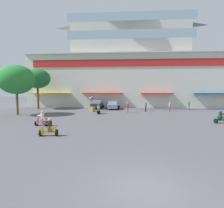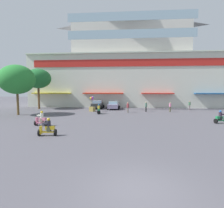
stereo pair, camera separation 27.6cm
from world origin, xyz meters
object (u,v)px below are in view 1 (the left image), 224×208
object	(u,v)px
parked_car_1	(113,105)
pedestrian_1	(146,106)
scooter_rider_7	(42,120)
pedestrian_0	(189,105)
pedestrian_2	(128,107)
scooter_rider_2	(221,118)
parked_car_0	(97,104)
pedestrian_3	(170,106)
scooter_rider_4	(49,129)
plaza_tree_2	(16,79)
plaza_tree_0	(37,79)
scooter_rider_0	(99,110)
balloon_vendor_cart	(92,105)

from	to	relation	value
parked_car_1	pedestrian_1	xyz separation A→B (m)	(5.61, -3.31, 0.21)
parked_car_1	scooter_rider_7	xyz separation A→B (m)	(-6.12, -15.93, -0.10)
parked_car_1	pedestrian_0	xyz separation A→B (m)	(13.54, -0.06, 0.16)
pedestrian_0	pedestrian_2	world-z (taller)	pedestrian_2
scooter_rider_7	pedestrian_2	bearing A→B (deg)	51.56
pedestrian_2	scooter_rider_2	bearing A→B (deg)	-38.45
parked_car_0	pedestrian_3	size ratio (longest dim) A/B	2.48
scooter_rider_4	pedestrian_1	distance (m)	18.92
plaza_tree_2	pedestrian_0	xyz separation A→B (m)	(26.59, 8.61, -4.16)
plaza_tree_0	pedestrian_3	xyz separation A→B (m)	(23.37, -2.63, -4.70)
plaza_tree_2	scooter_rider_4	world-z (taller)	plaza_tree_2
scooter_rider_0	balloon_vendor_cart	bearing A→B (deg)	118.67
scooter_rider_7	pedestrian_2	world-z (taller)	pedestrian_2
plaza_tree_2	pedestrian_2	world-z (taller)	plaza_tree_2
scooter_rider_7	balloon_vendor_cart	size ratio (longest dim) A/B	0.61
pedestrian_2	plaza_tree_2	bearing A→B (deg)	-166.42
parked_car_0	pedestrian_2	distance (m)	8.14
scooter_rider_7	parked_car_0	bearing A→B (deg)	79.83
plaza_tree_0	pedestrian_3	world-z (taller)	plaza_tree_0
balloon_vendor_cart	scooter_rider_0	bearing A→B (deg)	-61.33
scooter_rider_7	pedestrian_0	bearing A→B (deg)	38.91
parked_car_0	scooter_rider_4	bearing A→B (deg)	-91.78
pedestrian_0	balloon_vendor_cart	bearing A→B (deg)	-168.13
plaza_tree_0	parked_car_1	world-z (taller)	plaza_tree_0
scooter_rider_2	scooter_rider_7	bearing A→B (deg)	-170.97
plaza_tree_0	plaza_tree_2	xyz separation A→B (m)	(0.85, -8.04, -0.55)
scooter_rider_0	balloon_vendor_cart	world-z (taller)	balloon_vendor_cart
scooter_rider_0	balloon_vendor_cart	size ratio (longest dim) A/B	0.59
scooter_rider_4	pedestrian_2	distance (m)	16.19
parked_car_1	scooter_rider_4	xyz separation A→B (m)	(-3.75, -19.75, -0.15)
parked_car_0	parked_car_1	size ratio (longest dim) A/B	1.02
parked_car_0	pedestrian_0	world-z (taller)	pedestrian_0
scooter_rider_2	parked_car_1	bearing A→B (deg)	134.67
scooter_rider_4	parked_car_1	bearing A→B (deg)	79.25
scooter_rider_4	balloon_vendor_cart	world-z (taller)	balloon_vendor_cart
scooter_rider_4	pedestrian_0	distance (m)	26.20
pedestrian_1	scooter_rider_4	bearing A→B (deg)	-119.67
scooter_rider_4	scooter_rider_2	bearing A→B (deg)	22.42
parked_car_0	pedestrian_0	distance (m)	16.68
pedestrian_0	pedestrian_3	xyz separation A→B (m)	(-4.06, -3.21, 0.01)
parked_car_1	pedestrian_2	size ratio (longest dim) A/B	2.37
pedestrian_3	parked_car_0	bearing A→B (deg)	161.78
parked_car_0	scooter_rider_7	bearing A→B (deg)	-100.17
scooter_rider_0	scooter_rider_2	size ratio (longest dim) A/B	0.99
plaza_tree_2	pedestrian_0	size ratio (longest dim) A/B	4.49
plaza_tree_2	parked_car_0	world-z (taller)	plaza_tree_2
parked_car_0	scooter_rider_4	world-z (taller)	parked_car_0
plaza_tree_2	pedestrian_1	size ratio (longest dim) A/B	4.33
scooter_rider_0	balloon_vendor_cart	distance (m)	3.27
plaza_tree_2	scooter_rider_2	xyz separation A→B (m)	(25.83, -4.26, -4.47)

